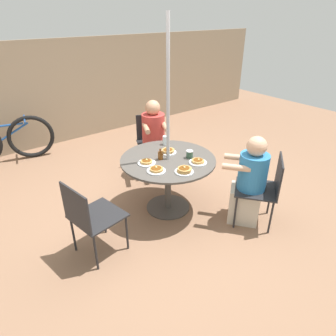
% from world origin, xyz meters
% --- Properties ---
extents(ground_plane, '(12.00, 12.00, 0.00)m').
position_xyz_m(ground_plane, '(0.00, 0.00, 0.00)').
color(ground_plane, '#8C664C').
extents(back_fence, '(10.00, 0.06, 1.89)m').
position_xyz_m(back_fence, '(0.00, 3.09, 0.95)').
color(back_fence, gray).
rests_on(back_fence, ground).
extents(patio_table, '(1.17, 1.17, 0.72)m').
position_xyz_m(patio_table, '(0.00, 0.00, 0.59)').
color(patio_table, '#4C4742').
rests_on(patio_table, ground).
extents(umbrella_pole, '(0.04, 0.04, 2.32)m').
position_xyz_m(umbrella_pole, '(0.00, 0.00, 1.16)').
color(umbrella_pole, '#ADADB2').
rests_on(umbrella_pole, ground).
extents(patio_chair_north, '(0.54, 0.54, 0.87)m').
position_xyz_m(patio_chair_north, '(-1.14, -0.20, 0.51)').
color(patio_chair_north, '#232326').
rests_on(patio_chair_north, ground).
extents(patio_chair_east, '(0.66, 0.66, 0.87)m').
position_xyz_m(patio_chair_east, '(0.70, -0.92, 0.51)').
color(patio_chair_east, '#232326').
rests_on(patio_chair_east, ground).
extents(diner_east, '(0.55, 0.57, 1.11)m').
position_xyz_m(diner_east, '(0.60, -0.78, 0.51)').
color(diner_east, beige).
rests_on(diner_east, ground).
extents(patio_chair_south, '(0.63, 0.63, 0.87)m').
position_xyz_m(patio_chair_south, '(0.49, 1.05, 0.51)').
color(patio_chair_south, '#232326').
rests_on(patio_chair_south, ground).
extents(diner_south, '(0.51, 0.59, 1.17)m').
position_xyz_m(diner_south, '(0.42, 0.89, 0.54)').
color(diner_south, '#3D3D42').
rests_on(diner_south, ground).
extents(pancake_plate_a, '(0.21, 0.21, 0.07)m').
position_xyz_m(pancake_plate_a, '(-0.07, -0.39, 0.74)').
color(pancake_plate_a, white).
rests_on(pancake_plate_a, patio_table).
extents(pancake_plate_b, '(0.21, 0.21, 0.05)m').
position_xyz_m(pancake_plate_b, '(0.21, -0.31, 0.74)').
color(pancake_plate_b, white).
rests_on(pancake_plate_b, patio_table).
extents(pancake_plate_c, '(0.21, 0.21, 0.05)m').
position_xyz_m(pancake_plate_c, '(-0.30, -0.18, 0.74)').
color(pancake_plate_c, white).
rests_on(pancake_plate_c, patio_table).
extents(pancake_plate_d, '(0.21, 0.21, 0.05)m').
position_xyz_m(pancake_plate_d, '(-0.28, 0.05, 0.74)').
color(pancake_plate_d, white).
rests_on(pancake_plate_d, patio_table).
extents(pancake_plate_e, '(0.21, 0.21, 0.06)m').
position_xyz_m(pancake_plate_e, '(0.10, 0.14, 0.74)').
color(pancake_plate_e, white).
rests_on(pancake_plate_e, patio_table).
extents(syrup_bottle, '(0.08, 0.06, 0.14)m').
position_xyz_m(syrup_bottle, '(-0.08, 0.05, 0.77)').
color(syrup_bottle, brown).
rests_on(syrup_bottle, patio_table).
extents(coffee_cup, '(0.08, 0.08, 0.10)m').
position_xyz_m(coffee_cup, '(0.22, -0.14, 0.77)').
color(coffee_cup, '#33513D').
rests_on(coffee_cup, patio_table).
extents(drinking_glass_a, '(0.07, 0.07, 0.12)m').
position_xyz_m(drinking_glass_a, '(0.24, 0.37, 0.78)').
color(drinking_glass_a, silver).
rests_on(drinking_glass_a, patio_table).
extents(bicycle, '(1.57, 0.50, 0.78)m').
position_xyz_m(bicycle, '(-1.33, 2.76, 0.39)').
color(bicycle, black).
rests_on(bicycle, ground).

